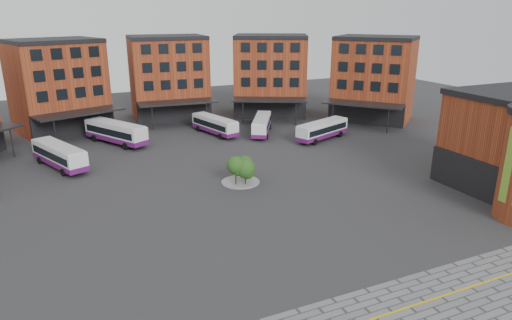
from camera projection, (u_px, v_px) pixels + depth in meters
name	position (u px, v px, depth m)	size (l,w,h in m)	color
ground	(271.00, 229.00, 41.03)	(160.00, 160.00, 0.00)	#28282B
yellow_line	(393.00, 312.00, 29.68)	(26.00, 0.15, 0.02)	gold
main_building	(134.00, 89.00, 70.03)	(94.14, 42.48, 14.60)	brown
tree_island	(243.00, 168.00, 51.28)	(4.40, 4.40, 3.40)	gray
bus_b	(59.00, 155.00, 56.70)	(6.25, 10.67, 2.97)	white
bus_c	(116.00, 132.00, 66.93)	(7.84, 11.15, 3.19)	white
bus_d	(215.00, 125.00, 72.19)	(4.73, 10.10, 2.77)	white
bus_e	(262.00, 125.00, 72.37)	(6.92, 9.66, 2.77)	white
bus_f	(322.00, 130.00, 69.18)	(10.16, 5.73, 2.82)	white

